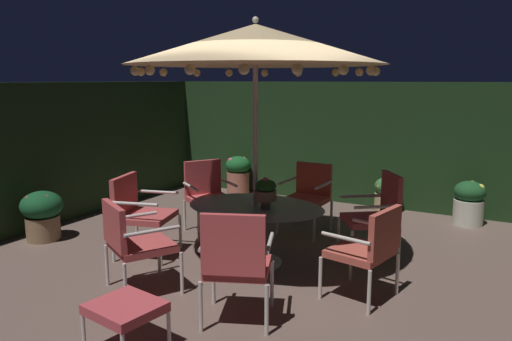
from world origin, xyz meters
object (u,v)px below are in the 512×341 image
object	(u,v)px
potted_plant_back_center	(469,202)
patio_umbrella	(255,45)
patio_dining_table	(256,217)
patio_chair_east	(369,245)
patio_chair_northeast	(236,259)
patio_chair_southeast	(378,211)
patio_chair_southwest	(207,191)
patio_chair_north	(133,239)
potted_plant_right_far	(42,213)
potted_plant_front_corner	(238,173)
patio_chair_west	(139,209)
potted_plant_left_far	(387,194)
potted_plant_left_near	(308,186)
patio_chair_south	(308,193)
ottoman_footrest	(125,309)
centerpiece_planter	(266,191)

from	to	relation	value
potted_plant_back_center	patio_umbrella	bearing A→B (deg)	-125.06
patio_dining_table	patio_chair_east	size ratio (longest dim) A/B	1.76
patio_umbrella	patio_chair_northeast	bearing A→B (deg)	-68.28
patio_chair_southeast	patio_chair_southwest	world-z (taller)	patio_chair_southeast
patio_chair_north	potted_plant_right_far	size ratio (longest dim) A/B	1.41
patio_umbrella	patio_chair_southwest	size ratio (longest dim) A/B	2.86
potted_plant_front_corner	patio_dining_table	bearing A→B (deg)	-56.50
patio_chair_east	patio_chair_southwest	bearing A→B (deg)	156.98
patio_chair_north	patio_chair_southwest	distance (m)	2.13
patio_chair_west	potted_plant_back_center	distance (m)	4.76
patio_chair_east	potted_plant_left_far	distance (m)	3.42
patio_dining_table	potted_plant_left_near	world-z (taller)	patio_dining_table
patio_dining_table	patio_chair_northeast	distance (m)	1.46
patio_chair_east	potted_plant_left_near	distance (m)	3.93
potted_plant_left_far	potted_plant_front_corner	xyz separation A→B (m)	(-2.82, 0.01, 0.08)
potted_plant_front_corner	patio_chair_southwest	bearing A→B (deg)	-70.10
patio_chair_east	patio_chair_southwest	distance (m)	2.85
patio_chair_south	potted_plant_front_corner	world-z (taller)	patio_chair_south
ottoman_footrest	patio_chair_west	bearing A→B (deg)	128.55
ottoman_footrest	potted_plant_left_far	world-z (taller)	potted_plant_left_far
patio_umbrella	centerpiece_planter	bearing A→B (deg)	-27.16
patio_chair_south	potted_plant_back_center	size ratio (longest dim) A/B	1.46
potted_plant_right_far	patio_chair_southeast	bearing A→B (deg)	18.93
patio_umbrella	patio_chair_southwest	xyz separation A→B (m)	(-1.21, 0.81, -1.92)
centerpiece_planter	patio_chair_south	size ratio (longest dim) A/B	0.37
patio_umbrella	ottoman_footrest	world-z (taller)	patio_umbrella
patio_chair_west	patio_chair_southwest	bearing A→B (deg)	80.83
centerpiece_planter	potted_plant_left_near	distance (m)	3.30
patio_chair_north	centerpiece_planter	bearing A→B (deg)	52.82
patio_chair_west	patio_chair_south	bearing A→B (deg)	51.61
patio_dining_table	patio_chair_southwest	world-z (taller)	patio_chair_southwest
potted_plant_right_far	potted_plant_left_far	bearing A→B (deg)	44.13
potted_plant_left_near	patio_chair_north	bearing A→B (deg)	-91.55
patio_dining_table	potted_plant_back_center	size ratio (longest dim) A/B	2.48
potted_plant_front_corner	patio_chair_northeast	bearing A→B (deg)	-59.85
potted_plant_front_corner	patio_chair_west	bearing A→B (deg)	-79.82
patio_chair_north	potted_plant_back_center	bearing A→B (deg)	56.57
ottoman_footrest	potted_plant_front_corner	distance (m)	5.56
patio_dining_table	patio_chair_south	world-z (taller)	patio_chair_south
centerpiece_planter	potted_plant_left_near	size ratio (longest dim) A/B	0.65
patio_chair_east	patio_chair_southwest	size ratio (longest dim) A/B	0.93
potted_plant_front_corner	potted_plant_left_far	bearing A→B (deg)	-0.22
centerpiece_planter	patio_chair_west	world-z (taller)	centerpiece_planter
patio_umbrella	patio_chair_southeast	world-z (taller)	patio_umbrella
patio_chair_southwest	potted_plant_front_corner	world-z (taller)	patio_chair_southwest
potted_plant_front_corner	patio_chair_south	bearing A→B (deg)	-37.59
ottoman_footrest	potted_plant_front_corner	bearing A→B (deg)	111.13
potted_plant_left_near	potted_plant_left_far	bearing A→B (deg)	-0.65
patio_chair_northeast	ottoman_footrest	world-z (taller)	patio_chair_northeast
patio_chair_south	patio_chair_southwest	bearing A→B (deg)	-153.06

